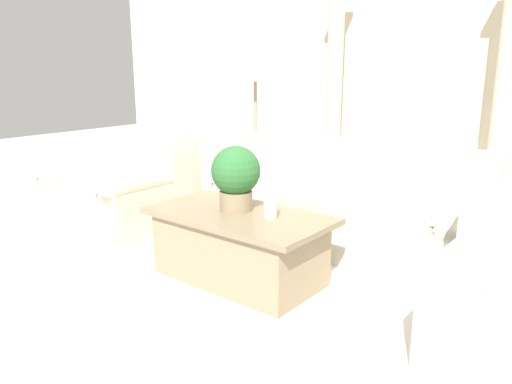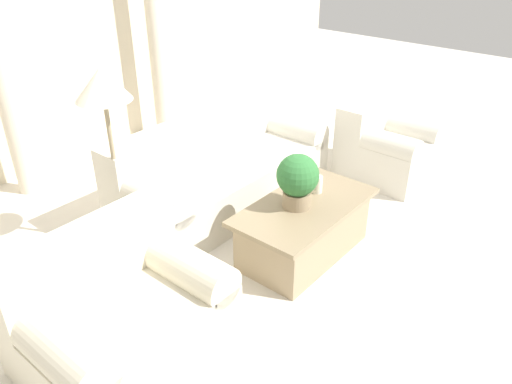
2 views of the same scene
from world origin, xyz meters
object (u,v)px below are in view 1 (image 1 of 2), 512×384
Objects in this scene: loveseat at (124,187)px; coffee_table at (239,245)px; potted_plant at (236,175)px; floor_lamp at (255,77)px; sofa_long at (349,203)px.

coffee_table is (1.64, -0.29, -0.11)m from loveseat.
potted_plant is 1.58m from floor_lamp.
coffee_table is 0.80× the size of floor_lamp.
sofa_long is 1.85× the size of loveseat.
floor_lamp reaches higher than loveseat.
loveseat is 1.64m from potted_plant.
potted_plant is at bearing -8.76° from loveseat.
loveseat is at bearing -128.42° from floor_lamp.
loveseat is 1.67m from coffee_table.
floor_lamp is at bearing 173.77° from sofa_long.
coffee_table is (-0.21, -1.14, -0.09)m from sofa_long.
potted_plant is (-0.06, 0.04, 0.48)m from coffee_table.
potted_plant is 0.29× the size of floor_lamp.
sofa_long is at bearing 79.45° from coffee_table.
potted_plant reaches higher than loveseat.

